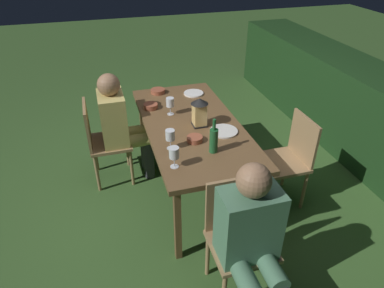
{
  "coord_description": "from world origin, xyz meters",
  "views": [
    {
      "loc": [
        2.66,
        -0.77,
        2.27
      ],
      "look_at": [
        0.0,
        0.0,
        0.53
      ],
      "focal_mm": 32.33,
      "sensor_mm": 36.0,
      "label": 1
    }
  ],
  "objects": [
    {
      "name": "bowl_bread",
      "position": [
        -0.75,
        -0.16,
        0.77
      ],
      "size": [
        0.15,
        0.15,
        0.04
      ],
      "color": "#9E5138",
      "rests_on": "dining_table"
    },
    {
      "name": "side_table",
      "position": [
        -0.13,
        2.28,
        0.42
      ],
      "size": [
        0.5,
        0.5,
        0.64
      ],
      "color": "#937047",
      "rests_on": "ground"
    },
    {
      "name": "wine_glass_c",
      "position": [
        0.61,
        -0.31,
        0.87
      ],
      "size": [
        0.08,
        0.08,
        0.17
      ],
      "color": "silver",
      "rests_on": "dining_table"
    },
    {
      "name": "lantern_centerpiece",
      "position": [
        0.06,
        0.05,
        0.9
      ],
      "size": [
        0.15,
        0.15,
        0.27
      ],
      "color": "black",
      "rests_on": "dining_table"
    },
    {
      "name": "bowl_olives",
      "position": [
        0.31,
        -0.07,
        0.77
      ],
      "size": [
        0.13,
        0.13,
        0.04
      ],
      "color": "#9E5138",
      "rests_on": "dining_table"
    },
    {
      "name": "dining_table",
      "position": [
        0.0,
        0.0,
        0.69
      ],
      "size": [
        1.77,
        0.84,
        0.75
      ],
      "color": "brown",
      "rests_on": "ground"
    },
    {
      "name": "person_in_green",
      "position": [
        1.33,
        0.0,
        0.64
      ],
      "size": [
        0.48,
        0.38,
        1.15
      ],
      "color": "#4C7A5B",
      "rests_on": "ground"
    },
    {
      "name": "ground_plane",
      "position": [
        0.0,
        0.0,
        0.0
      ],
      "size": [
        16.0,
        16.0,
        0.0
      ],
      "primitive_type": "plane",
      "color": "#385B28"
    },
    {
      "name": "hedge_backdrop",
      "position": [
        0.0,
        2.07,
        0.48
      ],
      "size": [
        5.34,
        0.67,
        0.97
      ],
      "primitive_type": "cube",
      "color": "#193816",
      "rests_on": "ground"
    },
    {
      "name": "wine_glass_b",
      "position": [
        0.36,
        -0.28,
        0.87
      ],
      "size": [
        0.08,
        0.08,
        0.17
      ],
      "color": "silver",
      "rests_on": "dining_table"
    },
    {
      "name": "chair_side_left_a",
      "position": [
        -0.4,
        -0.81,
        0.49
      ],
      "size": [
        0.42,
        0.4,
        0.87
      ],
      "color": "#9E7A51",
      "rests_on": "ground"
    },
    {
      "name": "plate_a",
      "position": [
        -0.62,
        0.2,
        0.76
      ],
      "size": [
        0.21,
        0.21,
        0.01
      ],
      "primitive_type": "cylinder",
      "color": "white",
      "rests_on": "dining_table"
    },
    {
      "name": "chair_head_far",
      "position": [
        1.13,
        0.0,
        0.49
      ],
      "size": [
        0.4,
        0.42,
        0.87
      ],
      "color": "#9E7A51",
      "rests_on": "ground"
    },
    {
      "name": "bowl_salad",
      "position": [
        -0.41,
        -0.3,
        0.78
      ],
      "size": [
        0.14,
        0.14,
        0.05
      ],
      "color": "#9E5138",
      "rests_on": "dining_table"
    },
    {
      "name": "plate_b",
      "position": [
        0.23,
        0.22,
        0.76
      ],
      "size": [
        0.25,
        0.25,
        0.01
      ],
      "primitive_type": "cylinder",
      "color": "silver",
      "rests_on": "dining_table"
    },
    {
      "name": "chair_side_right_b",
      "position": [
        0.4,
        0.81,
        0.49
      ],
      "size": [
        0.42,
        0.4,
        0.87
      ],
      "color": "#9E7A51",
      "rests_on": "ground"
    },
    {
      "name": "wine_glass_a",
      "position": [
        -0.23,
        -0.15,
        0.87
      ],
      "size": [
        0.08,
        0.08,
        0.17
      ],
      "color": "silver",
      "rests_on": "dining_table"
    },
    {
      "name": "person_in_mustard",
      "position": [
        -0.4,
        -0.62,
        0.64
      ],
      "size": [
        0.38,
        0.47,
        1.15
      ],
      "color": "tan",
      "rests_on": "ground"
    },
    {
      "name": "green_bottle_on_table",
      "position": [
        0.5,
        0.03,
        0.86
      ],
      "size": [
        0.07,
        0.07,
        0.29
      ],
      "color": "#1E5B2D",
      "rests_on": "dining_table"
    }
  ]
}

